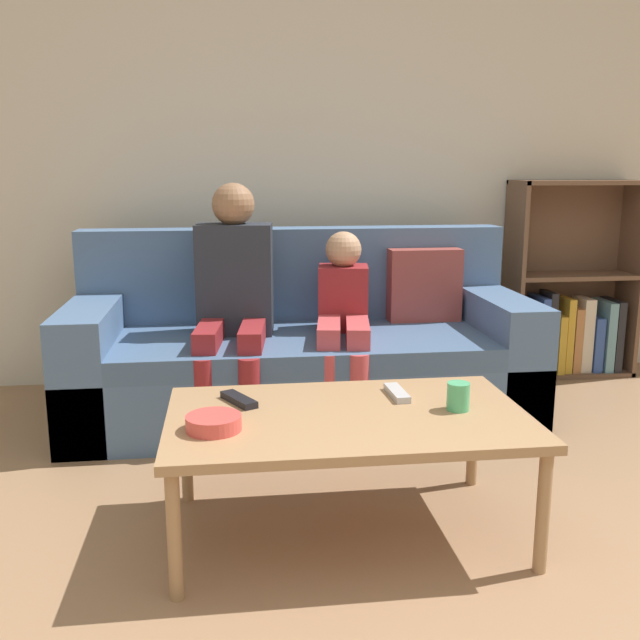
# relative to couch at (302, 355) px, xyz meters

# --- Properties ---
(wall_back) EXTENTS (12.00, 0.06, 2.60)m
(wall_back) POSITION_rel_couch_xyz_m (0.13, 0.65, 1.02)
(wall_back) COLOR beige
(wall_back) RESTS_ON ground_plane
(couch) EXTENTS (2.12, 0.87, 0.86)m
(couch) POSITION_rel_couch_xyz_m (0.00, 0.00, 0.00)
(couch) COLOR #4C6B93
(couch) RESTS_ON ground_plane
(bookshelf) EXTENTS (0.71, 0.28, 1.09)m
(bookshelf) POSITION_rel_couch_xyz_m (1.56, 0.49, 0.11)
(bookshelf) COLOR brown
(bookshelf) RESTS_ON ground_plane
(coffee_table) EXTENTS (1.13, 0.68, 0.41)m
(coffee_table) POSITION_rel_couch_xyz_m (0.02, -1.18, 0.09)
(coffee_table) COLOR #A87F56
(coffee_table) RESTS_ON ground_plane
(person_adult) EXTENTS (0.37, 0.63, 1.09)m
(person_adult) POSITION_rel_couch_xyz_m (-0.32, -0.09, 0.34)
(person_adult) COLOR maroon
(person_adult) RESTS_ON ground_plane
(person_child) EXTENTS (0.31, 0.63, 0.87)m
(person_child) POSITION_rel_couch_xyz_m (0.17, -0.14, 0.21)
(person_child) COLOR #C6474C
(person_child) RESTS_ON ground_plane
(cup_near) EXTENTS (0.07, 0.07, 0.09)m
(cup_near) POSITION_rel_couch_xyz_m (0.37, -1.19, 0.17)
(cup_near) COLOR #4CB77A
(cup_near) RESTS_ON coffee_table
(tv_remote_0) EXTENTS (0.12, 0.17, 0.02)m
(tv_remote_0) POSITION_rel_couch_xyz_m (-0.32, -1.03, 0.13)
(tv_remote_0) COLOR black
(tv_remote_0) RESTS_ON coffee_table
(tv_remote_1) EXTENTS (0.06, 0.17, 0.02)m
(tv_remote_1) POSITION_rel_couch_xyz_m (0.21, -1.03, 0.13)
(tv_remote_1) COLOR #B7B7BC
(tv_remote_1) RESTS_ON coffee_table
(snack_bowl) EXTENTS (0.16, 0.16, 0.05)m
(snack_bowl) POSITION_rel_couch_xyz_m (-0.39, -1.27, 0.14)
(snack_bowl) COLOR #DB4C47
(snack_bowl) RESTS_ON coffee_table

